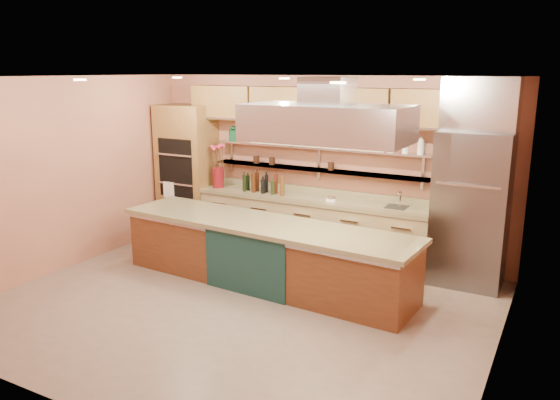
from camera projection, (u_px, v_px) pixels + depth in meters
The scene contains 21 objects.
floor at pixel (239, 306), 6.85m from camera, with size 6.00×5.00×0.02m, color gray.
ceiling at pixel (235, 77), 6.20m from camera, with size 6.00×5.00×0.02m, color black.
wall_back at pixel (323, 166), 8.66m from camera, with size 6.00×0.04×2.80m, color #C0785A.
wall_front at pixel (68, 259), 4.39m from camera, with size 6.00×0.04×2.80m, color #C0785A.
wall_left at pixel (63, 175), 7.92m from camera, with size 0.04×5.00×2.80m, color #C0785A.
wall_right at pixel (505, 231), 5.13m from camera, with size 0.04×5.00×2.80m, color #C0785A.
oven_stack at pixel (188, 171), 9.58m from camera, with size 0.95×0.64×2.30m, color olive.
refrigerator at pixel (471, 209), 7.34m from camera, with size 0.95×0.72×2.10m, color slate.
back_counter at pixel (311, 226), 8.65m from camera, with size 3.84×0.64×0.93m, color tan.
wall_shelf_lower at pixel (316, 170), 8.59m from camera, with size 3.60×0.26×0.03m, color silver.
wall_shelf_upper at pixel (317, 148), 8.50m from camera, with size 3.60×0.26×0.03m, color silver.
upper_cabinets at pixel (319, 106), 8.29m from camera, with size 4.60×0.36×0.55m, color olive.
range_hood at pixel (327, 123), 6.62m from camera, with size 2.00×1.00×0.45m, color silver.
ceiling_downlights at pixel (244, 80), 6.38m from camera, with size 4.00×2.80×0.02m, color #FFE5A5.
island at pixel (264, 253), 7.46m from camera, with size 4.19×0.91×0.88m, color brown.
flower_vase at pixel (218, 177), 9.26m from camera, with size 0.19×0.19×0.35m, color maroon.
oil_bottle_cluster at pixel (265, 185), 8.84m from camera, with size 0.83×0.24×0.27m, color black.
kitchen_scale at pixel (332, 198), 8.31m from camera, with size 0.15×0.11×0.08m, color white.
bar_faucet at pixel (400, 200), 7.90m from camera, with size 0.03×0.03×0.24m, color silver.
copper_kettle at pixel (265, 139), 8.91m from camera, with size 0.17×0.17×0.13m, color #C5502D.
green_canister at pixel (296, 139), 8.65m from camera, with size 0.15×0.15×0.18m, color #0E4225.
Camera 1 is at (3.49, -5.34, 2.88)m, focal length 35.00 mm.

